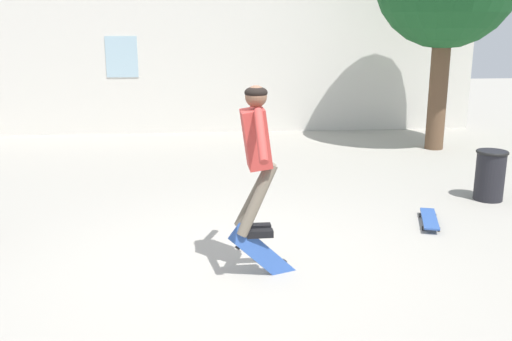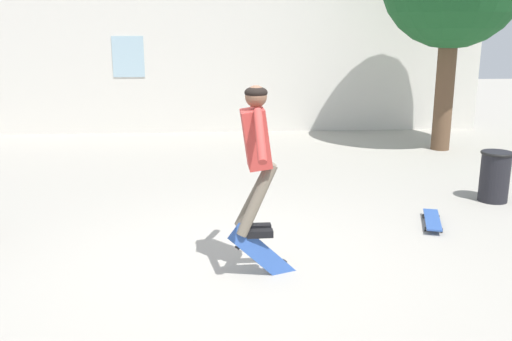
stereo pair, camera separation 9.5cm
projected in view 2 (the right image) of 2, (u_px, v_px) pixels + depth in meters
ground_plane at (236, 265)px, 5.96m from camera, size 40.00×40.00×0.00m
building_backdrop at (224, 34)px, 12.93m from camera, size 12.50×0.52×5.67m
trash_bin at (495, 175)px, 8.03m from camera, size 0.44×0.44×0.72m
skater at (256, 147)px, 5.48m from camera, size 0.43×1.30×1.48m
skateboard_flipping at (263, 255)px, 5.67m from camera, size 0.72×0.26×0.72m
skateboard_resting at (432, 220)px, 7.13m from camera, size 0.41×0.82×0.08m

